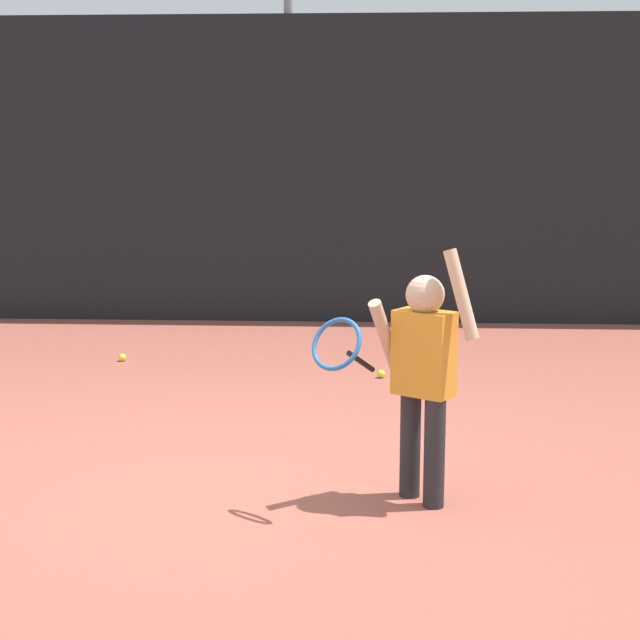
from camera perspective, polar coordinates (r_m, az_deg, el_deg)
ground_plane at (r=5.36m, az=-6.51°, el=-9.99°), size 20.00×20.00×0.00m
back_fence_windscreen at (r=10.13m, az=-1.87°, el=8.76°), size 12.46×0.08×3.15m
fence_post_1 at (r=10.19m, az=-1.85°, el=9.19°), size 0.09×0.09×3.30m
tennis_player at (r=4.99m, az=5.93°, el=-2.80°), size 0.89×0.53×1.35m
tennis_ball_1 at (r=7.80m, az=3.64°, el=-3.19°), size 0.07×0.07×0.07m
tennis_ball_3 at (r=8.55m, az=-11.60°, el=-2.18°), size 0.07×0.07×0.07m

